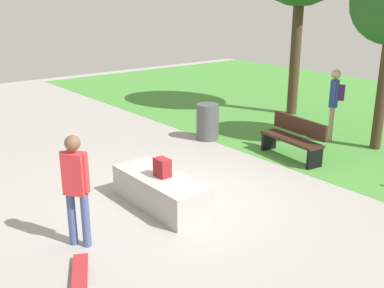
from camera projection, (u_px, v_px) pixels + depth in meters
The scene contains 8 objects.
ground_plane at pixel (193, 197), 8.30m from camera, with size 28.00×28.00×0.00m, color #9E9993.
concrete_ledge at pixel (161, 191), 7.87m from camera, with size 1.96×0.75×0.55m, color #A8A59E.
backpack_on_ledge at pixel (162, 168), 7.73m from camera, with size 0.28×0.20×0.32m, color maroon.
skater_performing_trick at pixel (76, 183), 6.39m from camera, with size 0.38×0.35×1.68m.
skateboard_by_ledge at pixel (80, 271), 5.94m from camera, with size 0.80×0.54×0.08m.
park_bench_far_right at pixel (294, 137), 10.18m from camera, with size 1.65×0.67×0.91m.
trash_bin at pixel (208, 122), 11.54m from camera, with size 0.57×0.57×0.92m, color #4C4C51.
pedestrian_with_backpack at pixel (335, 98), 11.27m from camera, with size 0.44×0.42×1.79m.
Camera 1 is at (5.92, -4.77, 3.46)m, focal length 42.64 mm.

